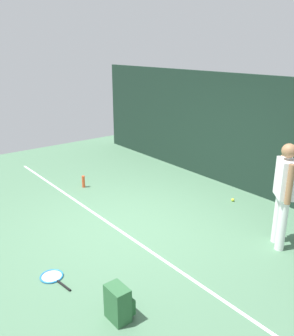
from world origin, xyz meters
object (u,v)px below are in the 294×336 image
Objects in this scene: tennis_player at (284,190)px; backpack at (119,303)px; tennis_ball_near_player at (233,200)px; water_bottle at (83,182)px; tennis_racket at (53,277)px.

backpack is at bearing -51.32° from tennis_player.
water_bottle reaches higher than tennis_ball_near_player.
water_bottle is (-2.76, 2.00, 0.12)m from tennis_racket.
tennis_player is 4.44m from water_bottle.
backpack is at bearing -70.06° from tennis_ball_near_player.
tennis_player is at bearing -94.23° from backpack.
tennis_player is at bearing 16.26° from water_bottle.
tennis_player reaches higher than water_bottle.
tennis_racket is 1.27m from backpack.
tennis_racket is 3.41m from water_bottle.
tennis_racket is 1.43× the size of backpack.
backpack reaches higher than tennis_ball_near_player.
tennis_racket is at bearing -71.26° from tennis_player.
tennis_ball_near_player is at bearing -95.89° from tennis_racket.
backpack is at bearing -174.74° from tennis_racket.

